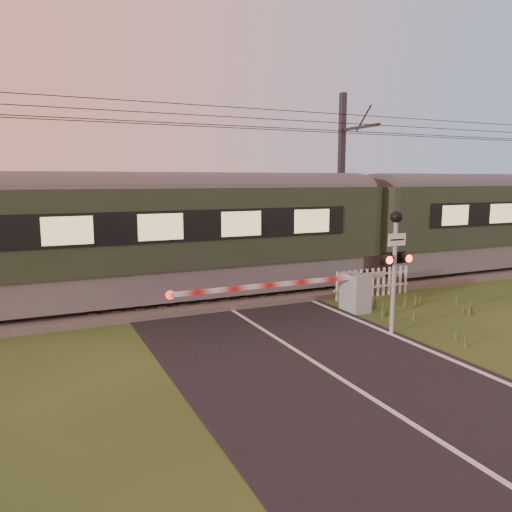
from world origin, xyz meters
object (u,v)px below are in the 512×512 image
crossing_signal (395,250)px  catenary_mast (342,181)px  boom_gate (347,291)px  picket_fence (372,282)px  train (364,226)px

crossing_signal → catenary_mast: 8.56m
boom_gate → picket_fence: size_ratio=2.22×
picket_fence → boom_gate: bearing=-146.3°
train → catenary_mast: catenary_mast is taller
boom_gate → picket_fence: bearing=33.7°
train → boom_gate: (-2.89, -3.17, -1.54)m
boom_gate → catenary_mast: 7.12m
boom_gate → catenary_mast: bearing=57.7°
boom_gate → crossing_signal: crossing_signal is taller
train → picket_fence: (-0.99, -1.89, -1.68)m
train → boom_gate: bearing=-132.4°
catenary_mast → boom_gate: bearing=-122.3°
crossing_signal → catenary_mast: (3.57, 7.60, 1.65)m
boom_gate → catenary_mast: (3.41, 5.40, 3.16)m
boom_gate → crossing_signal: 2.68m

